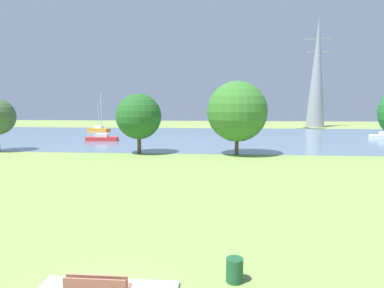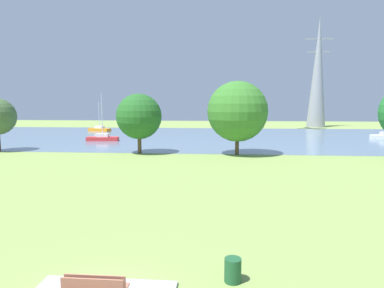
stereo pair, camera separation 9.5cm
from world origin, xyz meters
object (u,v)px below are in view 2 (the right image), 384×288
object	(u,v)px
sailboat_red	(103,138)
sailboat_orange	(100,129)
tree_west_far	(139,117)
electricity_pylon	(318,72)
litter_bin	(233,270)
tree_west_near	(238,111)

from	to	relation	value
sailboat_red	sailboat_orange	bearing A→B (deg)	111.24
tree_west_far	electricity_pylon	bearing A→B (deg)	55.11
litter_bin	tree_west_far	world-z (taller)	tree_west_far
sailboat_red	electricity_pylon	distance (m)	54.77
tree_west_near	electricity_pylon	size ratio (longest dim) A/B	0.32
tree_west_near	tree_west_far	bearing A→B (deg)	179.63
litter_bin	tree_west_far	bearing A→B (deg)	109.28
litter_bin	sailboat_red	world-z (taller)	sailboat_red
tree_west_near	sailboat_red	bearing A→B (deg)	148.06
sailboat_orange	tree_west_near	xyz separation A→B (m)	(26.79, -29.88, 4.44)
litter_bin	tree_west_far	distance (m)	30.01
sailboat_red	sailboat_orange	size ratio (longest dim) A/B	1.22
sailboat_orange	electricity_pylon	bearing A→B (deg)	19.07
tree_west_far	sailboat_orange	bearing A→B (deg)	117.54
sailboat_red	tree_west_far	distance (m)	15.68
tree_west_far	tree_west_near	size ratio (longest dim) A/B	0.83
tree_west_far	tree_west_near	distance (m)	11.26
sailboat_orange	litter_bin	bearing A→B (deg)	-66.34
electricity_pylon	sailboat_orange	bearing A→B (deg)	-160.93
tree_west_far	electricity_pylon	world-z (taller)	electricity_pylon
sailboat_orange	sailboat_red	bearing A→B (deg)	-68.76
sailboat_orange	tree_west_far	world-z (taller)	tree_west_far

